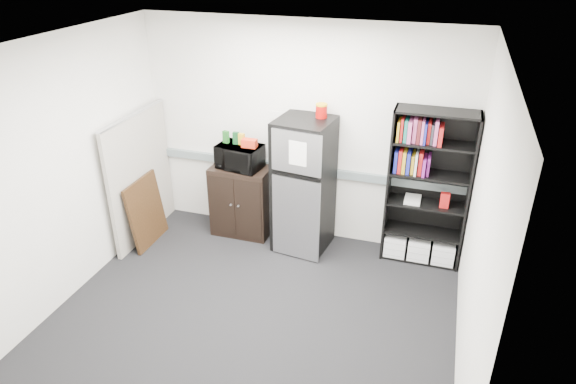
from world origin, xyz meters
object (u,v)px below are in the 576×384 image
object	(u,v)px
cubicle_partition	(141,177)
microwave	(240,157)
bookshelf	(427,190)
cabinet	(242,200)
refrigerator	(303,186)

from	to	relation	value
cubicle_partition	microwave	bearing A→B (deg)	19.06
bookshelf	cabinet	bearing A→B (deg)	-178.36
cubicle_partition	cabinet	distance (m)	1.29
cubicle_partition	refrigerator	xyz separation A→B (m)	(2.01, 0.34, 0.01)
bookshelf	microwave	size ratio (longest dim) A/B	3.46
bookshelf	cabinet	world-z (taller)	bookshelf
cabinet	microwave	distance (m)	0.61
cubicle_partition	refrigerator	world-z (taller)	refrigerator
refrigerator	bookshelf	bearing A→B (deg)	13.09
cabinet	microwave	size ratio (longest dim) A/B	1.72
cubicle_partition	cabinet	size ratio (longest dim) A/B	1.76
bookshelf	cubicle_partition	size ratio (longest dim) A/B	1.14
cubicle_partition	microwave	distance (m)	1.27
cabinet	refrigerator	size ratio (longest dim) A/B	0.56
bookshelf	microwave	xyz separation A→B (m)	(-2.26, -0.08, 0.16)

